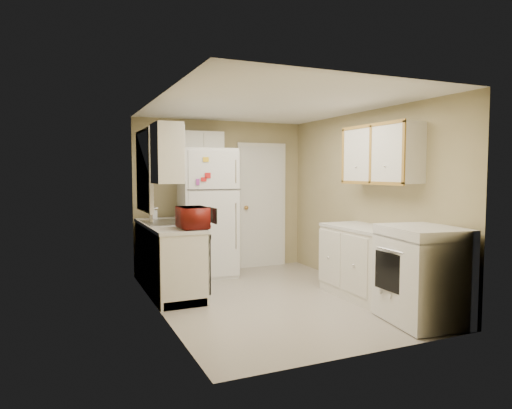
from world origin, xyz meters
name	(u,v)px	position (x,y,z in m)	size (l,w,h in m)	color
floor	(272,299)	(0.00, 0.00, 0.00)	(3.80, 3.80, 0.00)	#B6AEA3
ceiling	(272,105)	(0.00, 0.00, 2.40)	(3.80, 3.80, 0.00)	white
wall_left	(159,207)	(-1.40, 0.00, 1.20)	(3.80, 3.80, 0.00)	tan
wall_right	(365,200)	(1.40, 0.00, 1.20)	(3.80, 3.80, 0.00)	tan
wall_back	(221,196)	(0.00, 1.90, 1.20)	(2.80, 2.80, 0.00)	tan
wall_front	(369,217)	(0.00, -1.90, 1.20)	(2.80, 2.80, 0.00)	tan
left_counter	(168,257)	(-1.10, 0.90, 0.45)	(0.60, 1.80, 0.90)	silver
dishwasher	(202,261)	(-0.81, 0.30, 0.49)	(0.03, 0.58, 0.72)	black
sink	(165,226)	(-1.10, 1.05, 0.86)	(0.54, 0.74, 0.16)	gray
microwave	(193,216)	(-0.93, 0.28, 1.05)	(0.26, 0.47, 0.31)	maroon
soap_bottle	(153,212)	(-1.15, 1.61, 1.00)	(0.08, 0.09, 0.19)	silver
window_blinds	(145,171)	(-1.36, 1.05, 1.60)	(0.10, 0.98, 1.08)	silver
upper_cabinet_left	(167,153)	(-1.25, 0.22, 1.80)	(0.30, 0.45, 0.70)	silver
refrigerator	(207,213)	(-0.35, 1.58, 0.97)	(0.80, 0.77, 1.93)	silver
cabinet_over_fridge	(200,145)	(-0.40, 1.75, 2.00)	(0.70, 0.30, 0.40)	silver
interior_door	(262,206)	(0.70, 1.86, 1.02)	(0.86, 0.06, 2.08)	silver
right_counter	(385,268)	(1.10, -0.80, 0.45)	(0.60, 2.00, 0.90)	silver
stove	(422,275)	(1.05, -1.45, 0.51)	(0.68, 0.84, 1.03)	silver
upper_cabinet_right	(381,154)	(1.25, -0.50, 1.80)	(0.30, 1.20, 0.70)	silver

